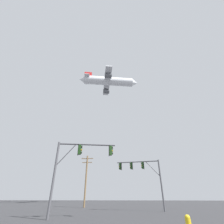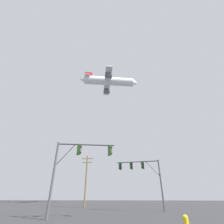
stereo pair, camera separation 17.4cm
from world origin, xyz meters
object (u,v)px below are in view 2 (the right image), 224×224
signal_pole_far (142,171)px  fire_hydrant (187,224)px  utility_pole (86,178)px  airplane (109,81)px  signal_pole_near (76,159)px

signal_pole_far → fire_hydrant: (0.70, -14.07, -4.33)m
utility_pole → airplane: bearing=81.9°
utility_pole → fire_hydrant: bearing=-63.8°
signal_pole_far → airplane: (-7.25, 21.29, 32.98)m
utility_pole → fire_hydrant: utility_pole is taller
signal_pole_far → airplane: bearing=108.8°
utility_pole → signal_pole_near: bearing=-80.1°
signal_pole_near → fire_hydrant: bearing=-35.4°
fire_hydrant → signal_pole_near: bearing=144.6°
signal_pole_near → signal_pole_far: (6.73, 8.80, 0.08)m
signal_pole_far → utility_pole: utility_pole is taller
utility_pole → fire_hydrant: 23.14m
airplane → fire_hydrant: size_ratio=24.46×
signal_pole_far → airplane: airplane is taller
signal_pole_near → signal_pole_far: size_ratio=1.02×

